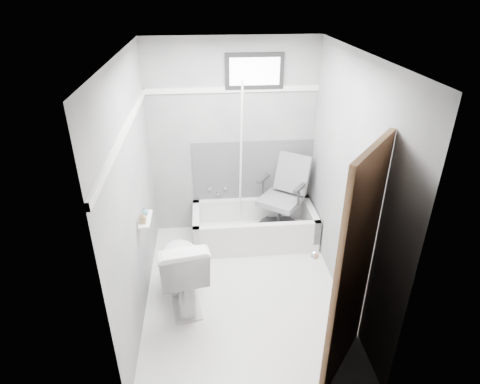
{
  "coord_description": "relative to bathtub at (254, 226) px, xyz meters",
  "views": [
    {
      "loc": [
        -0.34,
        -3.25,
        2.91
      ],
      "look_at": [
        0.0,
        0.35,
        1.0
      ],
      "focal_mm": 30.0,
      "sensor_mm": 36.0,
      "label": 1
    }
  ],
  "objects": [
    {
      "name": "trim_back",
      "position": [
        -0.23,
        0.36,
        1.61
      ],
      "size": [
        2.0,
        0.02,
        0.06
      ],
      "primitive_type": "cube",
      "color": "white",
      "rests_on": "wall_back"
    },
    {
      "name": "pole",
      "position": [
        -0.15,
        0.13,
        0.84
      ],
      "size": [
        0.02,
        0.35,
        1.93
      ],
      "primitive_type": "cylinder",
      "rotation": [
        0.17,
        0.0,
        0.0
      ],
      "color": "white",
      "rests_on": "bathtub"
    },
    {
      "name": "backerboard",
      "position": [
        0.02,
        0.36,
        0.59
      ],
      "size": [
        1.5,
        0.02,
        0.78
      ],
      "primitive_type": "cube",
      "color": "#4C4C4F",
      "rests_on": "wall_back"
    },
    {
      "name": "wall_left",
      "position": [
        -1.23,
        -0.93,
        0.99
      ],
      "size": [
        0.02,
        2.6,
        2.4
      ],
      "primitive_type": "cube",
      "color": "slate",
      "rests_on": "floor"
    },
    {
      "name": "bathtub",
      "position": [
        0.0,
        0.0,
        0.0
      ],
      "size": [
        1.5,
        0.7,
        0.42
      ],
      "primitive_type": null,
      "color": "silver",
      "rests_on": "floor"
    },
    {
      "name": "soap_bottle_a",
      "position": [
        -1.17,
        -0.94,
        0.76
      ],
      "size": [
        0.06,
        0.06,
        0.12
      ],
      "primitive_type": "imported",
      "rotation": [
        0.0,
        0.0,
        -0.15
      ],
      "color": "olive",
      "rests_on": "shelf"
    },
    {
      "name": "wall_right",
      "position": [
        0.77,
        -0.93,
        0.99
      ],
      "size": [
        0.02,
        2.6,
        2.4
      ],
      "primitive_type": "cube",
      "color": "slate",
      "rests_on": "floor"
    },
    {
      "name": "faucet",
      "position": [
        -0.43,
        0.34,
        0.34
      ],
      "size": [
        0.26,
        0.1,
        0.16
      ],
      "primitive_type": null,
      "color": "silver",
      "rests_on": "wall_back"
    },
    {
      "name": "office_chair",
      "position": [
        0.32,
        0.05,
        0.38
      ],
      "size": [
        0.76,
        0.76,
        0.95
      ],
      "primitive_type": null,
      "rotation": [
        0.0,
        0.0,
        -0.64
      ],
      "color": "slate",
      "rests_on": "bathtub"
    },
    {
      "name": "door",
      "position": [
        0.75,
        -2.21,
        0.79
      ],
      "size": [
        0.78,
        0.78,
        2.0
      ],
      "primitive_type": null,
      "color": "brown",
      "rests_on": "floor"
    },
    {
      "name": "floor",
      "position": [
        -0.23,
        -0.93,
        -0.21
      ],
      "size": [
        2.6,
        2.6,
        0.0
      ],
      "primitive_type": "plane",
      "color": "white",
      "rests_on": "ground"
    },
    {
      "name": "wall_front",
      "position": [
        -0.23,
        -2.23,
        0.99
      ],
      "size": [
        2.0,
        0.02,
        2.4
      ],
      "primitive_type": "cube",
      "color": "slate",
      "rests_on": "floor"
    },
    {
      "name": "toilet",
      "position": [
        -0.85,
        -1.0,
        0.2
      ],
      "size": [
        0.6,
        0.9,
        0.82
      ],
      "primitive_type": "imported",
      "rotation": [
        0.0,
        0.0,
        3.31
      ],
      "color": "white",
      "rests_on": "floor"
    },
    {
      "name": "wall_back",
      "position": [
        -0.23,
        0.37,
        0.99
      ],
      "size": [
        2.0,
        0.02,
        2.4
      ],
      "primitive_type": "cube",
      "color": "slate",
      "rests_on": "floor"
    },
    {
      "name": "soap_bottle_b",
      "position": [
        -1.17,
        -0.8,
        0.75
      ],
      "size": [
        0.08,
        0.08,
        0.09
      ],
      "primitive_type": "imported",
      "rotation": [
        0.0,
        0.0,
        0.24
      ],
      "color": "teal",
      "rests_on": "shelf"
    },
    {
      "name": "shelf",
      "position": [
        -1.16,
        -0.86,
        0.69
      ],
      "size": [
        0.1,
        0.32,
        0.02
      ],
      "primitive_type": "cube",
      "color": "white",
      "rests_on": "wall_left"
    },
    {
      "name": "ceiling",
      "position": [
        -0.23,
        -0.93,
        2.19
      ],
      "size": [
        2.6,
        2.6,
        0.0
      ],
      "primitive_type": "plane",
      "rotation": [
        3.14,
        0.0,
        0.0
      ],
      "color": "silver",
      "rests_on": "floor"
    },
    {
      "name": "window",
      "position": [
        0.02,
        0.36,
        1.81
      ],
      "size": [
        0.66,
        0.04,
        0.4
      ],
      "primitive_type": null,
      "color": "black",
      "rests_on": "wall_back"
    },
    {
      "name": "trim_left",
      "position": [
        -1.22,
        -0.93,
        1.61
      ],
      "size": [
        0.02,
        2.6,
        0.06
      ],
      "primitive_type": "cube",
      "color": "white",
      "rests_on": "wall_left"
    }
  ]
}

